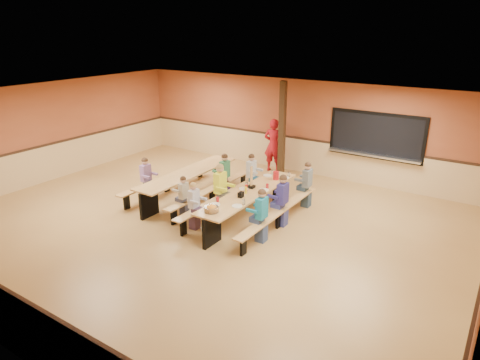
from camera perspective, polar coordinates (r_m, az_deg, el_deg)
The scene contains 23 objects.
ground at distance 10.54m, azimuth -5.01°, elevation -5.91°, with size 12.00×12.00×0.00m, color olive.
room_envelope at distance 10.26m, azimuth -5.13°, elevation -2.43°, with size 12.04×10.04×3.02m.
kitchen_pass_through at distance 13.18m, azimuth 17.66°, elevation 5.40°, with size 2.78×0.28×1.38m.
structural_post at distance 13.66m, azimuth 5.63°, elevation 6.78°, with size 0.18×0.18×3.00m, color black.
cafeteria_table_main at distance 10.55m, azimuth 1.26°, elevation -2.70°, with size 1.91×3.70×0.74m.
cafeteria_table_second at distance 12.02m, azimuth -6.92°, elevation 0.06°, with size 1.91×3.70×0.74m.
seated_child_white_left at distance 10.12m, azimuth -6.14°, elevation -3.49°, with size 0.34×0.28×1.16m, color silver, non-canonical shape.
seated_adult_yellow at distance 10.86m, azimuth -2.65°, elevation -1.27°, with size 0.42×0.34×1.32m, color #F3FA2C, non-canonical shape.
seated_child_grey_left at distance 12.04m, azimuth 1.51°, elevation 0.63°, with size 0.37×0.30×1.21m, color silver, non-canonical shape.
seated_child_teal_right at distance 9.48m, azimuth 2.89°, elevation -4.81°, with size 0.38×0.31×1.23m, color #186D88, non-canonical shape.
seated_child_navy_right at distance 10.26m, azimuth 5.68°, elevation -2.78°, with size 0.40×0.33×1.27m, color navy, non-canonical shape.
seated_child_char_right at distance 11.43m, azimuth 8.92°, elevation -0.66°, with size 0.37×0.31×1.22m, color #575F62, non-canonical shape.
seated_child_purple_sec at distance 11.99m, azimuth -12.40°, elevation 0.07°, with size 0.37×0.30×1.21m, color #855F93, non-canonical shape.
seated_child_green_sec at distance 11.97m, azimuth -2.04°, elevation 0.57°, with size 0.38×0.31×1.24m, color #33794D, non-canonical shape.
seated_child_tan_sec at distance 10.70m, azimuth -7.49°, elevation -2.39°, with size 0.32×0.26×1.10m, color #A9A089, non-canonical shape.
standing_woman at distance 14.11m, azimuth 4.48°, elevation 4.65°, with size 0.64×0.42×1.76m, color #AB131C.
punch_pitcher at distance 11.32m, azimuth 4.82°, elevation 0.60°, with size 0.16×0.16×0.22m, color #AF171B.
chip_bowl at distance 9.36m, azimuth -3.84°, elevation -3.83°, with size 0.32×0.32×0.15m, color #FFA928, non-canonical shape.
napkin_dispenser at distance 10.13m, azimuth 0.12°, elevation -1.97°, with size 0.10×0.14×0.13m, color black.
condiment_mustard at distance 10.35m, azimuth 0.79°, elevation -1.37°, with size 0.06×0.06×0.17m, color yellow.
condiment_ketchup at distance 10.49m, azimuth 0.85°, elevation -1.06°, with size 0.06×0.06×0.17m, color #B2140F.
table_paddle at distance 10.69m, azimuth 1.52°, elevation -0.35°, with size 0.16×0.16×0.56m.
place_settings at distance 10.45m, azimuth 1.27°, elevation -1.33°, with size 0.65×3.30×0.11m, color beige, non-canonical shape.
Camera 1 is at (5.96, -7.40, 4.57)m, focal length 32.00 mm.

